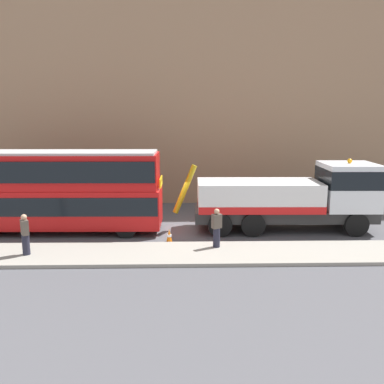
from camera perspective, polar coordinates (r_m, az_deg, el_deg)
ground_plane at (r=21.52m, az=-1.92°, el=-4.99°), size 120.00×120.00×0.00m
near_kerb at (r=17.50m, az=-2.05°, el=-8.54°), size 60.00×2.80×0.15m
building_facade at (r=27.37m, az=-1.89°, el=15.47°), size 60.00×1.50×16.00m
recovery_tow_truck at (r=21.37m, az=13.90°, el=-0.58°), size 10.16×2.79×3.67m
double_decker_bus at (r=21.57m, az=-19.10°, el=0.52°), size 11.08×2.73×4.06m
pedestrian_onlooker at (r=18.24m, az=-22.12°, el=-5.55°), size 0.43×0.48×1.71m
pedestrian_bystander at (r=17.88m, az=3.43°, el=-5.06°), size 0.48×0.42×1.71m
traffic_cone_near_bus at (r=18.91m, az=-3.17°, el=-6.20°), size 0.36×0.36×0.72m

